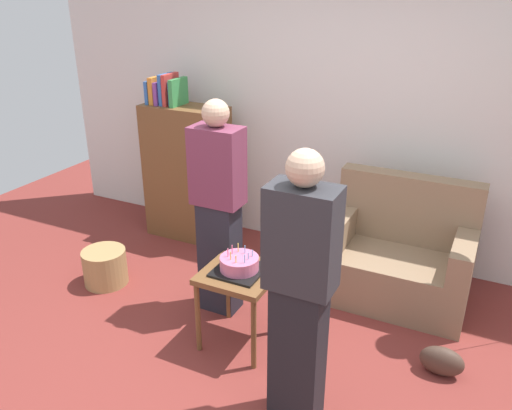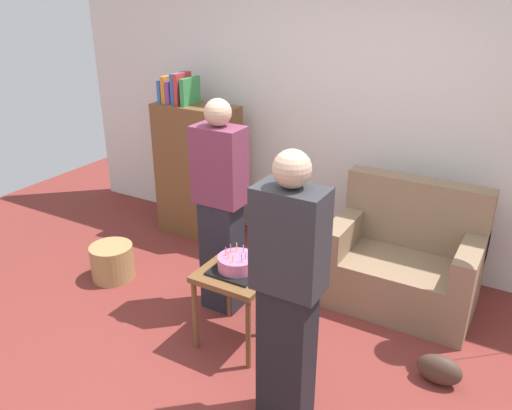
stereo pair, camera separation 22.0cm
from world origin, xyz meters
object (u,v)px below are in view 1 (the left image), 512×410
at_px(bookshelf, 187,170).
at_px(handbag, 442,361).
at_px(couch, 398,258).
at_px(birthday_cake, 239,265).
at_px(person_holding_cake, 300,294).
at_px(person_blowing_candles, 219,209).
at_px(wicker_basket, 105,267).
at_px(side_table, 240,282).

distance_m(bookshelf, handbag, 2.81).
height_order(couch, birthday_cake, couch).
height_order(person_holding_cake, handbag, person_holding_cake).
height_order(person_blowing_candles, person_holding_cake, same).
bearing_deg(person_holding_cake, wicker_basket, -25.46).
distance_m(wicker_basket, handbag, 2.70).
height_order(side_table, person_blowing_candles, person_blowing_candles).
xyz_separation_m(person_holding_cake, wicker_basket, (-1.98, 0.65, -0.68)).
bearing_deg(couch, birthday_cake, -128.27).
relative_size(couch, person_holding_cake, 0.67).
height_order(birthday_cake, person_holding_cake, person_holding_cake).
distance_m(person_holding_cake, wicker_basket, 2.20).
relative_size(bookshelf, person_holding_cake, 0.97).
distance_m(bookshelf, person_blowing_candles, 1.34).
xyz_separation_m(side_table, handbag, (1.32, 0.27, -0.38)).
xyz_separation_m(bookshelf, person_holding_cake, (1.85, -1.73, 0.15)).
bearing_deg(wicker_basket, person_blowing_candles, 6.70).
bearing_deg(person_holding_cake, person_blowing_candles, -46.76).
height_order(couch, bookshelf, bookshelf).
height_order(person_blowing_candles, wicker_basket, person_blowing_candles).
bearing_deg(side_table, handbag, 11.67).
bearing_deg(bookshelf, person_blowing_candles, -46.44).
relative_size(person_blowing_candles, person_holding_cake, 1.00).
height_order(couch, person_blowing_candles, person_blowing_candles).
bearing_deg(handbag, side_table, -168.33).
bearing_deg(bookshelf, person_holding_cake, -43.05).
relative_size(person_blowing_candles, handbag, 5.82).
bearing_deg(couch, side_table, -128.27).
distance_m(couch, birthday_cake, 1.39).
height_order(couch, side_table, couch).
relative_size(bookshelf, side_table, 2.79).
xyz_separation_m(side_table, person_blowing_candles, (-0.33, 0.31, 0.35)).
height_order(side_table, person_holding_cake, person_holding_cake).
distance_m(birthday_cake, person_blowing_candles, 0.50).
xyz_separation_m(person_blowing_candles, wicker_basket, (-1.05, -0.12, -0.68)).
height_order(bookshelf, person_holding_cake, person_holding_cake).
bearing_deg(wicker_basket, side_table, -7.57).
distance_m(bookshelf, person_holding_cake, 2.54).
bearing_deg(person_holding_cake, couch, -106.15).
xyz_separation_m(couch, wicker_basket, (-2.22, -0.89, -0.19)).
xyz_separation_m(couch, person_blowing_candles, (-1.17, -0.77, 0.49)).
distance_m(couch, handbag, 0.96).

